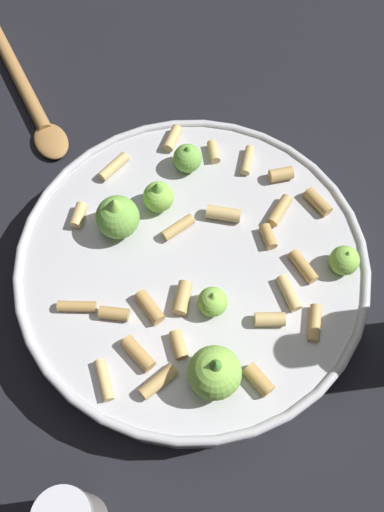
% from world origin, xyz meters
% --- Properties ---
extents(ground_plane, '(2.40, 2.40, 0.00)m').
position_xyz_m(ground_plane, '(0.00, 0.00, 0.00)').
color(ground_plane, black).
extents(cooking_pan, '(0.32, 0.32, 0.10)m').
position_xyz_m(cooking_pan, '(-0.00, -0.00, 0.03)').
color(cooking_pan, '#B7B7BC').
rests_on(cooking_pan, ground).
extents(wooden_spoon, '(0.15, 0.20, 0.02)m').
position_xyz_m(wooden_spoon, '(0.12, 0.28, 0.01)').
color(wooden_spoon, '#9E703D').
rests_on(wooden_spoon, ground).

